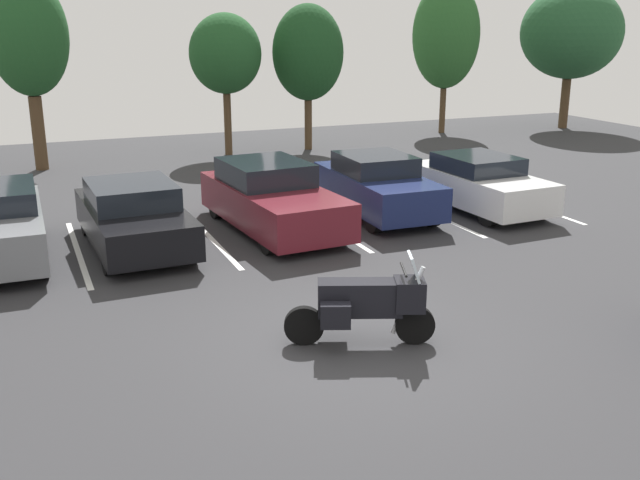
% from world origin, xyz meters
% --- Properties ---
extents(ground, '(44.00, 44.00, 0.10)m').
position_xyz_m(ground, '(0.00, 0.00, -0.05)').
color(ground, '#2D2D30').
extents(motorcycle_touring, '(2.16, 1.21, 1.42)m').
position_xyz_m(motorcycle_touring, '(0.07, 0.05, 0.67)').
color(motorcycle_touring, black).
rests_on(motorcycle_touring, ground).
extents(parking_stripes, '(17.27, 4.95, 0.01)m').
position_xyz_m(parking_stripes, '(-0.67, 6.51, 0.00)').
color(parking_stripes, silver).
rests_on(parking_stripes, ground).
extents(car_black, '(2.00, 4.47, 1.42)m').
position_xyz_m(car_black, '(-2.34, 6.37, 0.69)').
color(car_black, black).
rests_on(car_black, ground).
extents(car_maroon, '(2.27, 4.92, 1.56)m').
position_xyz_m(car_maroon, '(0.86, 6.60, 0.74)').
color(car_maroon, maroon).
rests_on(car_maroon, ground).
extents(car_navy, '(1.87, 4.25, 1.51)m').
position_xyz_m(car_navy, '(3.72, 6.86, 0.74)').
color(car_navy, navy).
rests_on(car_navy, ground).
extents(car_white, '(1.96, 4.28, 1.39)m').
position_xyz_m(car_white, '(6.39, 6.33, 0.68)').
color(car_white, white).
rests_on(car_white, ground).
extents(tree_center_left, '(2.61, 2.61, 5.29)m').
position_xyz_m(tree_center_left, '(5.76, 16.53, 3.54)').
color(tree_center_left, '#4C3823').
rests_on(tree_center_left, ground).
extents(tree_far_right, '(2.54, 2.54, 4.96)m').
position_xyz_m(tree_far_right, '(2.66, 16.60, 3.55)').
color(tree_far_right, '#4C3823').
rests_on(tree_far_right, ground).
extents(tree_left, '(4.39, 4.39, 6.19)m').
position_xyz_m(tree_left, '(18.55, 17.38, 4.17)').
color(tree_left, '#4C3823').
rests_on(tree_left, ground).
extents(tree_rear, '(2.81, 2.81, 6.31)m').
position_xyz_m(tree_rear, '(12.69, 18.24, 4.09)').
color(tree_rear, '#4C3823').
rests_on(tree_rear, ground).
extents(tree_center, '(2.47, 2.47, 6.10)m').
position_xyz_m(tree_center, '(-3.75, 16.28, 4.18)').
color(tree_center, '#4C3823').
rests_on(tree_center, ground).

